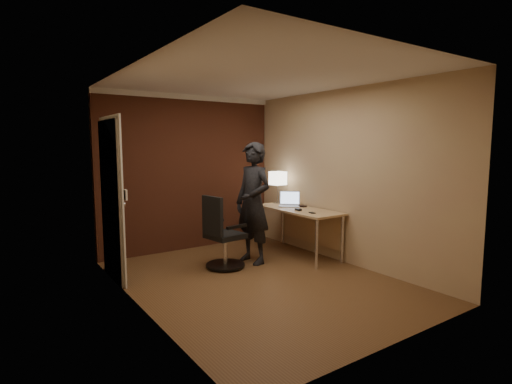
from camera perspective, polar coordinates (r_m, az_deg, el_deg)
room at (r=6.10m, az=-10.16°, el=3.48°), size 4.00×4.00×4.00m
desk at (r=6.24m, az=6.53°, el=-3.48°), size 0.60×1.50×0.73m
desk_lamp at (r=6.64m, az=3.13°, el=1.92°), size 0.22×0.22×0.54m
laptop at (r=6.43m, az=4.78°, el=-1.43°), size 0.42×0.41×0.23m
mouse at (r=5.99m, az=6.07°, el=-2.51°), size 0.07×0.11×0.03m
phone at (r=5.79m, az=8.03°, el=-2.96°), size 0.09×0.13×0.01m
wallet at (r=6.36m, az=6.68°, el=-2.02°), size 0.10×0.12×0.02m
office_chair at (r=5.54m, az=-4.95°, el=-6.46°), size 0.54×0.60×1.00m
person at (r=5.74m, az=-0.41°, el=-1.58°), size 0.51×0.69×1.75m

